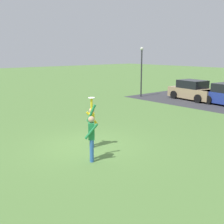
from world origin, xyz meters
name	(u,v)px	position (x,y,z in m)	size (l,w,h in m)	color
ground_plane	(88,146)	(0.00, 0.00, 0.00)	(120.00, 120.00, 0.00)	#567F3D
person_catcher	(92,124)	(0.14, 0.10, 0.98)	(0.57, 0.54, 2.08)	#3366B7
person_defender	(92,135)	(1.40, -0.85, 0.98)	(0.65, 0.64, 2.05)	#3366B7
frisbee_disc	(91,98)	(0.32, -0.03, 2.09)	(0.26, 0.26, 0.02)	white
parked_car_tan	(193,91)	(-4.12, 13.55, 0.73)	(4.28, 2.40, 1.59)	tan
lamppost_by_lot	(141,67)	(-8.02, 11.47, 2.59)	(0.28, 0.28, 4.26)	#2D2D33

